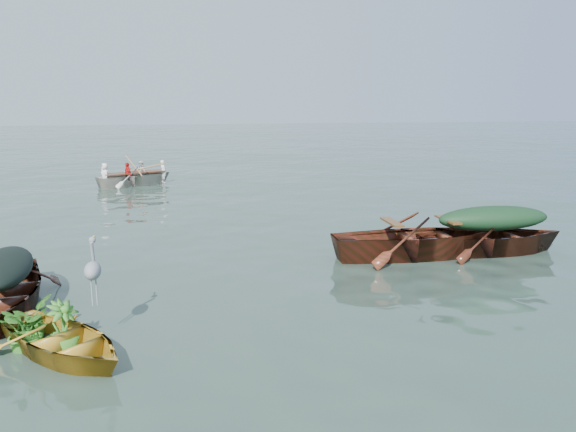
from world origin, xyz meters
The scene contains 13 objects.
ground centered at (0.00, 0.00, 0.00)m, with size 140.00×140.00×0.00m, color #314539.
yellow_dinghy centered at (-3.81, -2.07, 0.00)m, with size 1.25×2.88×0.76m, color #B77D23.
dark_covered_boat centered at (-4.92, -0.18, 0.00)m, with size 1.46×3.93×1.00m, color #471F10.
green_tarp_boat centered at (4.21, 1.22, 0.00)m, with size 1.38×4.44×1.04m, color #451810.
open_wooden_boat centered at (2.58, 1.27, 0.00)m, with size 1.57×5.05×1.22m, color maroon.
rowed_boat centered at (-3.73, 12.86, 0.00)m, with size 1.23×4.09×0.96m, color silver.
dark_tarp_cover centered at (-4.92, -0.18, 0.70)m, with size 0.80×2.16×0.40m, color black.
green_tarp_cover centered at (4.21, 1.22, 0.78)m, with size 0.76×2.44×0.52m, color black.
thwart_benches centered at (2.58, 1.27, 0.63)m, with size 0.94×2.52×0.04m, color #543113, non-canonical shape.
heron centered at (-3.42, -1.67, 0.84)m, with size 0.28×0.40×0.92m, color gray, non-canonical shape.
dinghy_weeds centered at (-4.15, -1.64, 0.68)m, with size 0.70×0.90×0.60m, color #266219.
rowers centered at (-3.73, 12.86, 0.86)m, with size 1.11×2.87×0.76m, color silver.
oars centered at (-3.73, 12.86, 0.51)m, with size 2.60×0.60×0.06m, color #A46F3E, non-canonical shape.
Camera 1 is at (-2.35, -9.14, 3.17)m, focal length 35.00 mm.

